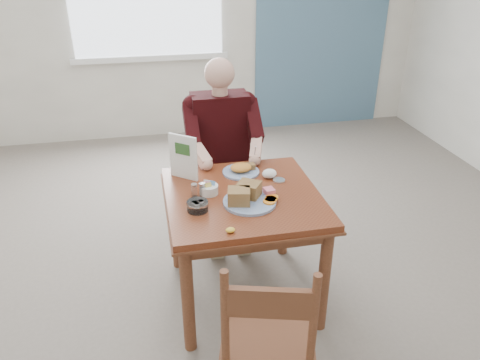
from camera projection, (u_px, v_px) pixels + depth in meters
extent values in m
plane|color=#695F55|center=(243.00, 293.00, 3.10)|extent=(6.00, 6.00, 0.00)
plane|color=silver|center=(184.00, 11.00, 5.07)|extent=(5.50, 0.00, 5.50)
cube|color=slate|center=(324.00, 8.00, 5.35)|extent=(1.60, 0.02, 2.80)
ellipsoid|color=yellow|center=(230.00, 230.00, 2.39)|extent=(0.06, 0.04, 0.03)
ellipsoid|color=white|center=(269.00, 174.00, 2.94)|extent=(0.09, 0.08, 0.06)
cylinder|color=silver|center=(279.00, 180.00, 2.91)|extent=(0.10, 0.10, 0.01)
cube|color=white|center=(151.00, 58.00, 5.18)|extent=(1.72, 0.04, 0.06)
cube|color=brown|center=(243.00, 197.00, 2.77)|extent=(0.90, 0.90, 0.04)
cube|color=brown|center=(243.00, 201.00, 2.78)|extent=(0.92, 0.92, 0.01)
cylinder|color=brown|center=(188.00, 299.00, 2.53)|extent=(0.07, 0.07, 0.71)
cylinder|color=brown|center=(324.00, 280.00, 2.67)|extent=(0.07, 0.07, 0.71)
cylinder|color=brown|center=(175.00, 223.00, 3.21)|extent=(0.07, 0.07, 0.71)
cylinder|color=brown|center=(284.00, 211.00, 3.35)|extent=(0.07, 0.07, 0.71)
cube|color=brown|center=(259.00, 244.00, 2.46)|extent=(0.80, 0.03, 0.08)
cube|color=brown|center=(231.00, 178.00, 3.14)|extent=(0.80, 0.03, 0.08)
cube|color=brown|center=(178.00, 214.00, 2.73)|extent=(0.03, 0.80, 0.08)
cube|color=brown|center=(305.00, 201.00, 2.87)|extent=(0.03, 0.80, 0.08)
cylinder|color=brown|center=(203.00, 222.00, 3.46)|extent=(0.04, 0.04, 0.45)
cylinder|color=brown|center=(250.00, 217.00, 3.53)|extent=(0.04, 0.04, 0.45)
cylinder|color=brown|center=(197.00, 199.00, 3.78)|extent=(0.04, 0.04, 0.45)
cylinder|color=brown|center=(240.00, 194.00, 3.84)|extent=(0.04, 0.04, 0.45)
cube|color=brown|center=(222.00, 180.00, 3.54)|extent=(0.42, 0.42, 0.03)
cylinder|color=brown|center=(194.00, 145.00, 3.56)|extent=(0.04, 0.04, 0.50)
cylinder|color=brown|center=(240.00, 141.00, 3.63)|extent=(0.04, 0.04, 0.50)
cube|color=brown|center=(217.00, 130.00, 3.55)|extent=(0.38, 0.03, 0.14)
cylinder|color=brown|center=(233.00, 339.00, 2.45)|extent=(0.05, 0.05, 0.45)
cylinder|color=brown|center=(301.00, 342.00, 2.43)|extent=(0.05, 0.05, 0.45)
cube|color=brown|center=(268.00, 332.00, 2.17)|extent=(0.52, 0.52, 0.03)
cylinder|color=brown|center=(225.00, 320.00, 1.91)|extent=(0.04, 0.04, 0.50)
cylinder|color=brown|center=(313.00, 324.00, 1.89)|extent=(0.04, 0.04, 0.50)
cube|color=brown|center=(270.00, 303.00, 1.86)|extent=(0.37, 0.13, 0.14)
cube|color=gray|center=(211.00, 180.00, 3.39)|extent=(0.13, 0.38, 0.12)
cube|color=gray|center=(238.00, 177.00, 3.42)|extent=(0.13, 0.38, 0.12)
cube|color=gray|center=(216.00, 228.00, 3.37)|extent=(0.10, 0.10, 0.48)
cube|color=gray|center=(243.00, 225.00, 3.40)|extent=(0.10, 0.10, 0.48)
cube|color=black|center=(220.00, 133.00, 3.40)|extent=(0.40, 0.22, 0.58)
sphere|color=black|center=(193.00, 105.00, 3.26)|extent=(0.15, 0.15, 0.15)
sphere|color=black|center=(246.00, 102.00, 3.33)|extent=(0.15, 0.15, 0.15)
cylinder|color=tan|center=(220.00, 92.00, 3.24)|extent=(0.11, 0.11, 0.08)
sphere|color=tan|center=(219.00, 73.00, 3.18)|extent=(0.21, 0.21, 0.21)
cube|color=black|center=(191.00, 125.00, 3.20)|extent=(0.09, 0.29, 0.27)
cube|color=black|center=(253.00, 120.00, 3.28)|extent=(0.09, 0.29, 0.27)
sphere|color=black|center=(194.00, 145.00, 3.15)|extent=(0.09, 0.09, 0.09)
sphere|color=black|center=(257.00, 139.00, 3.23)|extent=(0.09, 0.09, 0.09)
cube|color=tan|center=(200.00, 154.00, 3.09)|extent=(0.14, 0.23, 0.14)
cube|color=tan|center=(256.00, 149.00, 3.16)|extent=(0.14, 0.23, 0.14)
sphere|color=tan|center=(207.00, 164.00, 3.03)|extent=(0.08, 0.08, 0.08)
sphere|color=tan|center=(255.00, 160.00, 3.09)|extent=(0.08, 0.08, 0.08)
cylinder|color=silver|center=(255.00, 153.00, 3.07)|extent=(0.01, 0.05, 0.12)
cylinder|color=white|center=(250.00, 202.00, 2.66)|extent=(0.39, 0.39, 0.02)
cube|color=#AB8A4C|center=(239.00, 196.00, 2.61)|extent=(0.14, 0.13, 0.08)
cube|color=#AB8A4C|center=(249.00, 189.00, 2.69)|extent=(0.16, 0.16, 0.08)
cylinder|color=orange|center=(269.00, 201.00, 2.64)|extent=(0.10, 0.10, 0.01)
cylinder|color=orange|center=(271.00, 199.00, 2.66)|extent=(0.09, 0.09, 0.01)
cylinder|color=orange|center=(272.00, 197.00, 2.68)|extent=(0.07, 0.07, 0.01)
cube|color=#EA6F81|center=(269.00, 191.00, 2.73)|extent=(0.07, 0.07, 0.03)
cylinder|color=white|center=(241.00, 172.00, 3.01)|extent=(0.25, 0.25, 0.01)
ellipsoid|color=gold|center=(241.00, 167.00, 2.99)|extent=(0.14, 0.12, 0.05)
cube|color=#AB8A4C|center=(248.00, 166.00, 3.03)|extent=(0.09, 0.06, 0.04)
cylinder|color=white|center=(209.00, 190.00, 2.75)|extent=(0.14, 0.14, 0.06)
cube|color=pink|center=(207.00, 184.00, 2.74)|extent=(0.04, 0.02, 0.03)
cube|color=#6699D8|center=(212.00, 183.00, 2.74)|extent=(0.04, 0.03, 0.03)
cube|color=#EAD159|center=(208.00, 185.00, 2.72)|extent=(0.04, 0.02, 0.03)
cube|color=white|center=(207.00, 182.00, 2.75)|extent=(0.04, 0.03, 0.03)
cylinder|color=white|center=(194.00, 191.00, 2.73)|extent=(0.03, 0.03, 0.06)
cylinder|color=silver|center=(194.00, 185.00, 2.71)|extent=(0.04, 0.04, 0.01)
cylinder|color=white|center=(202.00, 190.00, 2.73)|extent=(0.03, 0.03, 0.06)
cylinder|color=silver|center=(202.00, 184.00, 2.72)|extent=(0.04, 0.04, 0.01)
cylinder|color=white|center=(197.00, 206.00, 2.58)|extent=(0.15, 0.15, 0.06)
cylinder|color=white|center=(195.00, 203.00, 2.57)|extent=(0.04, 0.04, 0.02)
cylinder|color=white|center=(201.00, 202.00, 2.58)|extent=(0.04, 0.04, 0.02)
cylinder|color=white|center=(197.00, 205.00, 2.56)|extent=(0.04, 0.04, 0.02)
cube|color=white|center=(183.00, 157.00, 2.88)|extent=(0.16, 0.13, 0.29)
cube|color=#2D5926|center=(182.00, 149.00, 2.85)|extent=(0.08, 0.07, 0.07)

